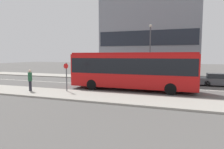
{
  "coord_description": "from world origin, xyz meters",
  "views": [
    {
      "loc": [
        9.79,
        -19.94,
        3.2
      ],
      "look_at": [
        3.28,
        -1.88,
        1.34
      ],
      "focal_mm": 32.0,
      "sensor_mm": 36.0,
      "label": 1
    }
  ],
  "objects_px": {
    "city_bus": "(132,69)",
    "pedestrian_near_stop": "(30,79)",
    "street_lamp": "(150,46)",
    "bus_stop_sign": "(66,75)",
    "parked_car_0": "(220,80)"
  },
  "relations": [
    {
      "from": "pedestrian_near_stop",
      "to": "street_lamp",
      "type": "relative_size",
      "value": 0.27
    },
    {
      "from": "city_bus",
      "to": "pedestrian_near_stop",
      "type": "height_order",
      "value": "city_bus"
    },
    {
      "from": "bus_stop_sign",
      "to": "city_bus",
      "type": "bearing_deg",
      "value": 32.78
    },
    {
      "from": "city_bus",
      "to": "bus_stop_sign",
      "type": "relative_size",
      "value": 4.69
    },
    {
      "from": "city_bus",
      "to": "street_lamp",
      "type": "bearing_deg",
      "value": 85.38
    },
    {
      "from": "pedestrian_near_stop",
      "to": "street_lamp",
      "type": "height_order",
      "value": "street_lamp"
    },
    {
      "from": "city_bus",
      "to": "pedestrian_near_stop",
      "type": "bearing_deg",
      "value": -153.26
    },
    {
      "from": "city_bus",
      "to": "parked_car_0",
      "type": "height_order",
      "value": "city_bus"
    },
    {
      "from": "city_bus",
      "to": "bus_stop_sign",
      "type": "xyz_separation_m",
      "value": [
        -4.92,
        -3.17,
        -0.41
      ]
    },
    {
      "from": "parked_car_0",
      "to": "street_lamp",
      "type": "height_order",
      "value": "street_lamp"
    },
    {
      "from": "city_bus",
      "to": "street_lamp",
      "type": "xyz_separation_m",
      "value": [
        0.48,
        7.26,
        2.35
      ]
    },
    {
      "from": "pedestrian_near_stop",
      "to": "street_lamp",
      "type": "distance_m",
      "value": 14.5
    },
    {
      "from": "parked_car_0",
      "to": "street_lamp",
      "type": "bearing_deg",
      "value": 166.84
    },
    {
      "from": "parked_car_0",
      "to": "bus_stop_sign",
      "type": "bearing_deg",
      "value": -146.5
    },
    {
      "from": "parked_car_0",
      "to": "pedestrian_near_stop",
      "type": "bearing_deg",
      "value": -149.1
    }
  ]
}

